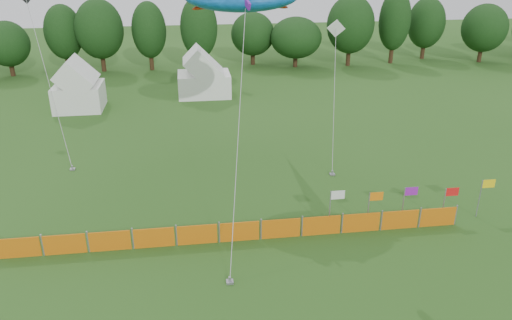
{
  "coord_description": "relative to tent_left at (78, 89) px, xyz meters",
  "views": [
    {
      "loc": [
        -2.51,
        -11.93,
        13.0
      ],
      "look_at": [
        0.0,
        6.0,
        5.2
      ],
      "focal_mm": 35.0,
      "sensor_mm": 36.0,
      "label": 1
    }
  ],
  "objects": [
    {
      "name": "treeline",
      "position": [
        13.41,
        13.72,
        2.4
      ],
      "size": [
        104.57,
        8.78,
        8.36
      ],
      "color": "#382314",
      "rests_on": "ground"
    },
    {
      "name": "tent_left",
      "position": [
        0.0,
        0.0,
        0.0
      ],
      "size": [
        4.01,
        4.01,
        3.54
      ],
      "color": "white",
      "rests_on": "ground"
    },
    {
      "name": "tent_right",
      "position": [
        10.8,
        2.8,
        -0.04
      ],
      "size": [
        4.89,
        3.91,
        3.45
      ],
      "color": "white",
      "rests_on": "ground"
    },
    {
      "name": "barrier_fence",
      "position": [
        11.33,
        -22.81,
        -1.29
      ],
      "size": [
        21.9,
        0.06,
        1.0
      ],
      "color": "#CC630B",
      "rests_on": "ground"
    },
    {
      "name": "flag_row",
      "position": [
        19.94,
        -22.32,
        -0.43
      ],
      "size": [
        8.73,
        0.57,
        2.19
      ],
      "color": "gray",
      "rests_on": "ground"
    },
    {
      "name": "small_kite_white",
      "position": [
        18.36,
        -13.58,
        4.02
      ],
      "size": [
        1.52,
        4.06,
        8.84
      ],
      "color": "white",
      "rests_on": "ground"
    },
    {
      "name": "small_kite_dark",
      "position": [
        -0.68,
        -6.73,
        4.07
      ],
      "size": [
        4.63,
        10.78,
        9.95
      ],
      "color": "black",
      "rests_on": "ground"
    }
  ]
}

